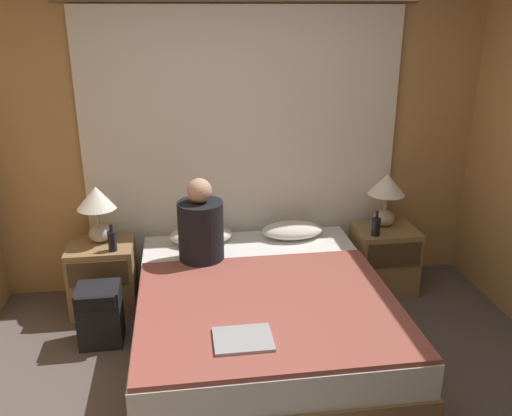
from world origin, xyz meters
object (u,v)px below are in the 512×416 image
(nightstand_left, at_px, (103,277))
(pillow_right, at_px, (292,230))
(lamp_left, at_px, (97,205))
(lamp_right, at_px, (386,191))
(backpack_on_floor, at_px, (100,312))
(person_left_in_bed, at_px, (201,228))
(beer_bottle_on_left_stand, at_px, (112,240))
(laptop_on_bed, at_px, (243,339))
(nightstand_right, at_px, (384,259))
(pillow_left, at_px, (201,235))
(beer_bottle_on_right_stand, at_px, (376,226))
(bed, at_px, (262,320))

(nightstand_left, distance_m, pillow_right, 1.51)
(nightstand_left, bearing_deg, lamp_left, 90.00)
(lamp_right, xyz_separation_m, backpack_on_floor, (-2.22, -0.53, -0.59))
(person_left_in_bed, bearing_deg, nightstand_left, 159.77)
(beer_bottle_on_left_stand, bearing_deg, lamp_left, 120.94)
(lamp_left, relative_size, person_left_in_bed, 0.70)
(person_left_in_bed, bearing_deg, laptop_on_bed, -80.98)
(nightstand_right, xyz_separation_m, pillow_left, (-1.49, 0.06, 0.27))
(nightstand_right, xyz_separation_m, lamp_right, (0.00, 0.07, 0.56))
(beer_bottle_on_left_stand, height_order, backpack_on_floor, beer_bottle_on_left_stand)
(person_left_in_bed, distance_m, beer_bottle_on_right_stand, 1.38)
(lamp_left, xyz_separation_m, pillow_left, (0.76, -0.00, -0.29))
(person_left_in_bed, bearing_deg, backpack_on_floor, -165.29)
(beer_bottle_on_right_stand, bearing_deg, lamp_left, 175.06)
(nightstand_right, xyz_separation_m, laptop_on_bed, (-1.33, -1.35, 0.25))
(lamp_right, bearing_deg, backpack_on_floor, -166.52)
(pillow_right, height_order, beer_bottle_on_right_stand, beer_bottle_on_right_stand)
(nightstand_right, bearing_deg, backpack_on_floor, -168.14)
(backpack_on_floor, bearing_deg, laptop_on_bed, -44.76)
(beer_bottle_on_left_stand, distance_m, laptop_on_bed, 1.48)
(pillow_right, xyz_separation_m, beer_bottle_on_right_stand, (0.63, -0.18, 0.07))
(person_left_in_bed, height_order, laptop_on_bed, person_left_in_bed)
(nightstand_left, height_order, laptop_on_bed, nightstand_left)
(pillow_right, height_order, person_left_in_bed, person_left_in_bed)
(nightstand_left, height_order, person_left_in_bed, person_left_in_bed)
(bed, distance_m, person_left_in_bed, 0.77)
(lamp_left, xyz_separation_m, person_left_in_bed, (0.75, -0.34, -0.09))
(lamp_right, distance_m, beer_bottle_on_right_stand, 0.32)
(pillow_left, xyz_separation_m, person_left_in_bed, (-0.01, -0.34, 0.20))
(bed, relative_size, lamp_left, 4.44)
(nightstand_left, relative_size, nightstand_right, 1.00)
(beer_bottle_on_right_stand, bearing_deg, nightstand_right, 41.18)
(nightstand_left, height_order, beer_bottle_on_right_stand, beer_bottle_on_right_stand)
(lamp_left, bearing_deg, beer_bottle_on_right_stand, -4.94)
(nightstand_left, xyz_separation_m, lamp_left, (-0.00, 0.07, 0.56))
(nightstand_left, relative_size, lamp_left, 1.24)
(nightstand_left, height_order, pillow_left, pillow_left)
(pillow_left, distance_m, person_left_in_bed, 0.39)
(lamp_left, xyz_separation_m, laptop_on_bed, (0.92, -1.42, -0.31))
(nightstand_right, bearing_deg, lamp_right, 90.00)
(lamp_left, distance_m, pillow_right, 1.51)
(nightstand_right, relative_size, beer_bottle_on_right_stand, 2.69)
(bed, distance_m, nightstand_right, 1.34)
(bed, height_order, pillow_right, pillow_right)
(laptop_on_bed, bearing_deg, nightstand_left, 124.27)
(nightstand_left, bearing_deg, person_left_in_bed, -20.23)
(person_left_in_bed, bearing_deg, bed, -50.21)
(bed, xyz_separation_m, pillow_right, (0.36, 0.79, 0.31))
(nightstand_right, xyz_separation_m, backpack_on_floor, (-2.22, -0.47, -0.03))
(lamp_right, relative_size, beer_bottle_on_right_stand, 2.18)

